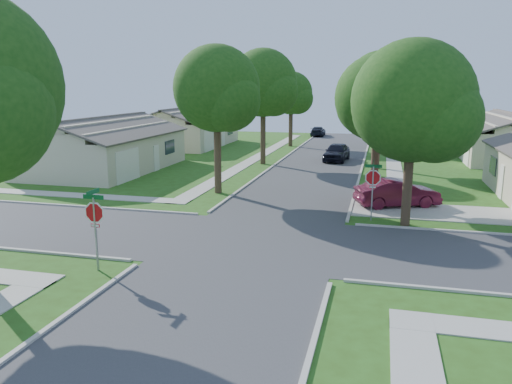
{
  "coord_description": "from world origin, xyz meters",
  "views": [
    {
      "loc": [
        5.03,
        -19.83,
        6.56
      ],
      "look_at": [
        -0.64,
        2.57,
        1.6
      ],
      "focal_mm": 35.0,
      "sensor_mm": 36.0,
      "label": 1
    }
  ],
  "objects_px": {
    "house_nw_near": "(105,151)",
    "tree_w_mid": "(264,86)",
    "tree_e_mid": "(381,89)",
    "house_ne_far": "(508,143)",
    "car_curb_east": "(337,152)",
    "car_curb_west": "(318,131)",
    "stop_sign_ne": "(373,180)",
    "tree_w_far": "(292,95)",
    "stop_sign_sw": "(95,216)",
    "tree_w_near": "(218,93)",
    "tree_ne_corner": "(414,107)",
    "tree_e_near": "(379,102)",
    "tree_e_far": "(382,91)",
    "car_driveway": "(397,193)",
    "house_nw_far": "(187,132)"
  },
  "relations": [
    {
      "from": "tree_e_mid",
      "to": "house_ne_far",
      "type": "relative_size",
      "value": 0.68
    },
    {
      "from": "tree_e_mid",
      "to": "house_ne_far",
      "type": "height_order",
      "value": "tree_e_mid"
    },
    {
      "from": "tree_w_far",
      "to": "tree_w_near",
      "type": "bearing_deg",
      "value": -89.99
    },
    {
      "from": "house_ne_far",
      "to": "car_curb_west",
      "type": "xyz_separation_m",
      "value": [
        -19.19,
        16.95,
        -0.9
      ]
    },
    {
      "from": "tree_e_far",
      "to": "house_nw_near",
      "type": "bearing_deg",
      "value": -137.5
    },
    {
      "from": "tree_e_mid",
      "to": "house_nw_near",
      "type": "distance_m",
      "value": 22.12
    },
    {
      "from": "stop_sign_sw",
      "to": "car_curb_east",
      "type": "bearing_deg",
      "value": 78.52
    },
    {
      "from": "house_nw_far",
      "to": "car_driveway",
      "type": "relative_size",
      "value": 2.98
    },
    {
      "from": "tree_e_near",
      "to": "tree_ne_corner",
      "type": "xyz_separation_m",
      "value": [
        1.61,
        -4.8,
        -0.05
      ]
    },
    {
      "from": "tree_e_far",
      "to": "car_curb_west",
      "type": "bearing_deg",
      "value": 123.68
    },
    {
      "from": "car_curb_west",
      "to": "tree_w_far",
      "type": "bearing_deg",
      "value": 81.81
    },
    {
      "from": "tree_w_far",
      "to": "car_curb_east",
      "type": "distance_m",
      "value": 12.24
    },
    {
      "from": "tree_e_mid",
      "to": "tree_w_near",
      "type": "relative_size",
      "value": 1.03
    },
    {
      "from": "tree_w_mid",
      "to": "tree_w_far",
      "type": "relative_size",
      "value": 1.19
    },
    {
      "from": "tree_e_near",
      "to": "tree_w_near",
      "type": "relative_size",
      "value": 0.92
    },
    {
      "from": "stop_sign_ne",
      "to": "tree_w_far",
      "type": "bearing_deg",
      "value": 107.7
    },
    {
      "from": "stop_sign_ne",
      "to": "car_curb_east",
      "type": "relative_size",
      "value": 0.64
    },
    {
      "from": "tree_w_far",
      "to": "tree_ne_corner",
      "type": "height_order",
      "value": "tree_ne_corner"
    },
    {
      "from": "car_curb_east",
      "to": "house_ne_far",
      "type": "bearing_deg",
      "value": 22.98
    },
    {
      "from": "tree_w_mid",
      "to": "stop_sign_ne",
      "type": "bearing_deg",
      "value": -60.2
    },
    {
      "from": "tree_w_mid",
      "to": "tree_ne_corner",
      "type": "height_order",
      "value": "tree_w_mid"
    },
    {
      "from": "tree_e_near",
      "to": "stop_sign_sw",
      "type": "bearing_deg",
      "value": -124.59
    },
    {
      "from": "tree_ne_corner",
      "to": "car_curb_east",
      "type": "bearing_deg",
      "value": 104.38
    },
    {
      "from": "stop_sign_ne",
      "to": "car_curb_west",
      "type": "xyz_separation_m",
      "value": [
        -7.9,
        41.24,
        -1.41
      ]
    },
    {
      "from": "tree_e_mid",
      "to": "car_curb_west",
      "type": "relative_size",
      "value": 2.16
    },
    {
      "from": "house_ne_far",
      "to": "house_nw_far",
      "type": "height_order",
      "value": "same"
    },
    {
      "from": "tree_e_mid",
      "to": "car_curb_east",
      "type": "relative_size",
      "value": 1.99
    },
    {
      "from": "tree_ne_corner",
      "to": "car_curb_west",
      "type": "distance_m",
      "value": 43.1
    },
    {
      "from": "tree_e_mid",
      "to": "car_curb_east",
      "type": "height_order",
      "value": "tree_e_mid"
    },
    {
      "from": "tree_e_mid",
      "to": "house_nw_far",
      "type": "height_order",
      "value": "tree_e_mid"
    },
    {
      "from": "stop_sign_sw",
      "to": "tree_w_mid",
      "type": "distance_m",
      "value": 26.09
    },
    {
      "from": "tree_w_mid",
      "to": "tree_ne_corner",
      "type": "bearing_deg",
      "value": -56.78
    },
    {
      "from": "stop_sign_ne",
      "to": "tree_e_far",
      "type": "distance_m",
      "value": 29.57
    },
    {
      "from": "house_nw_near",
      "to": "tree_w_mid",
      "type": "bearing_deg",
      "value": 27.9
    },
    {
      "from": "tree_e_near",
      "to": "tree_w_mid",
      "type": "bearing_deg",
      "value": 128.05
    },
    {
      "from": "stop_sign_ne",
      "to": "car_driveway",
      "type": "bearing_deg",
      "value": 68.66
    },
    {
      "from": "stop_sign_sw",
      "to": "car_curb_east",
      "type": "distance_m",
      "value": 29.66
    },
    {
      "from": "house_nw_far",
      "to": "house_ne_far",
      "type": "bearing_deg",
      "value": -5.36
    },
    {
      "from": "car_driveway",
      "to": "car_curb_west",
      "type": "distance_m",
      "value": 39.02
    },
    {
      "from": "car_curb_east",
      "to": "car_curb_west",
      "type": "relative_size",
      "value": 1.08
    },
    {
      "from": "tree_e_near",
      "to": "house_ne_far",
      "type": "relative_size",
      "value": 0.61
    },
    {
      "from": "stop_sign_sw",
      "to": "house_nw_near",
      "type": "xyz_separation_m",
      "value": [
        -11.29,
        19.7,
        -0.51
      ]
    },
    {
      "from": "house_ne_far",
      "to": "tree_w_near",
      "type": "bearing_deg",
      "value": -135.91
    },
    {
      "from": "stop_sign_ne",
      "to": "tree_e_near",
      "type": "distance_m",
      "value": 5.62
    },
    {
      "from": "tree_w_near",
      "to": "tree_w_far",
      "type": "bearing_deg",
      "value": 90.01
    },
    {
      "from": "tree_w_near",
      "to": "car_driveway",
      "type": "relative_size",
      "value": 1.96
    },
    {
      "from": "tree_w_mid",
      "to": "car_curb_west",
      "type": "bearing_deg",
      "value": 86.7
    },
    {
      "from": "house_ne_far",
      "to": "car_curb_east",
      "type": "bearing_deg",
      "value": -162.52
    },
    {
      "from": "tree_w_mid",
      "to": "tree_e_far",
      "type": "bearing_deg",
      "value": 54.15
    },
    {
      "from": "tree_ne_corner",
      "to": "house_ne_far",
      "type": "relative_size",
      "value": 0.64
    }
  ]
}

